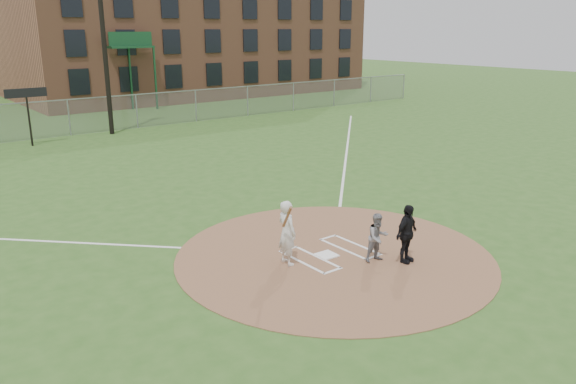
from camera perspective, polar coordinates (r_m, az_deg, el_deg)
ground at (r=15.09m, az=4.69°, el=-6.44°), size 140.00×140.00×0.00m
dirt_circle at (r=15.08m, az=4.69°, el=-6.41°), size 8.40×8.40×0.02m
home_plate at (r=15.00m, az=3.95°, el=-6.41°), size 0.51×0.51×0.03m
foul_line_first at (r=27.27m, az=5.96°, el=3.93°), size 17.04×17.04×0.01m
catcher at (r=14.61m, az=9.10°, el=-4.59°), size 0.69×0.58×1.28m
umpire at (r=14.64m, az=11.97°, el=-4.17°), size 0.96×0.54×1.54m
batters_boxes at (r=15.18m, az=4.31°, el=-6.18°), size 2.08×1.88×0.01m
batter_at_plate at (r=14.18m, az=-0.11°, el=-4.13°), size 0.63×1.01×1.78m
outfield_fence at (r=33.91m, az=-21.36°, el=7.09°), size 56.08×0.08×2.03m
brick_warehouse at (r=54.51m, az=-10.43°, el=17.87°), size 30.00×17.17×15.00m
light_pole at (r=33.25m, az=-18.44°, el=16.91°), size 1.20×0.30×12.22m
scoreboard_sign at (r=31.38m, az=-25.03°, el=8.55°), size 2.00×0.10×2.93m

